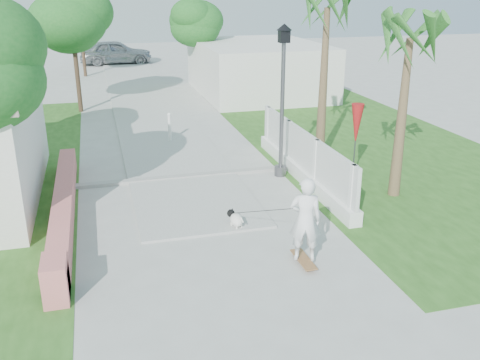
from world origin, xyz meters
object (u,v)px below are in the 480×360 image
object	(u,v)px
bollard	(170,126)
parked_car	(116,52)
patio_umbrella	(357,125)
skateboarder	(272,213)
dog	(235,219)
street_lamp	(282,96)

from	to	relation	value
bollard	parked_car	world-z (taller)	parked_car
bollard	patio_umbrella	size ratio (longest dim) A/B	0.47
patio_umbrella	skateboarder	distance (m)	5.09
dog	bollard	bearing A→B (deg)	72.15
street_lamp	dog	xyz separation A→B (m)	(-2.25, -3.23, -2.19)
dog	skateboarder	bearing A→B (deg)	-88.71
street_lamp	dog	distance (m)	4.50
bollard	skateboarder	bearing A→B (deg)	-83.95
skateboarder	patio_umbrella	bearing A→B (deg)	-116.54
street_lamp	patio_umbrella	world-z (taller)	street_lamp
street_lamp	parked_car	world-z (taller)	street_lamp
patio_umbrella	street_lamp	bearing A→B (deg)	152.24
street_lamp	patio_umbrella	distance (m)	2.27
street_lamp	bollard	xyz separation A→B (m)	(-2.70, 4.50, -1.84)
street_lamp	parked_car	size ratio (longest dim) A/B	0.89
dog	parked_car	bearing A→B (deg)	71.44
street_lamp	bollard	size ratio (longest dim) A/B	4.07
street_lamp	patio_umbrella	size ratio (longest dim) A/B	1.93
patio_umbrella	parked_car	xyz separation A→B (m)	(-5.45, 26.39, -0.84)
dog	parked_car	size ratio (longest dim) A/B	0.12
parked_car	skateboarder	bearing A→B (deg)	-177.42
dog	parked_car	xyz separation A→B (m)	(-1.30, 28.62, 0.61)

